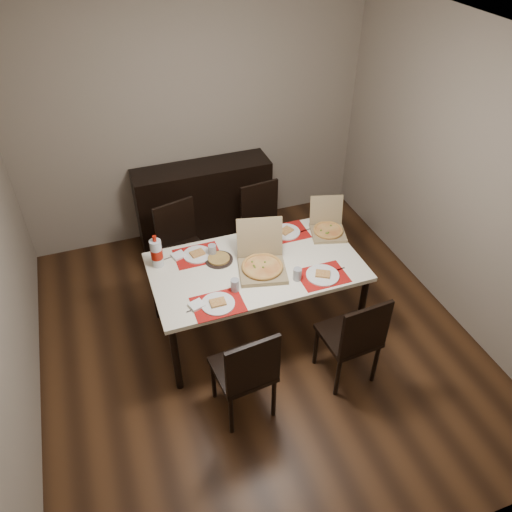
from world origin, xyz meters
name	(u,v)px	position (x,y,z in m)	size (l,w,h in m)	color
ground	(257,341)	(0.00, 0.00, -0.01)	(3.80, 4.00, 0.02)	#422614
room_walls	(239,149)	(0.00, 0.43, 1.73)	(3.84, 4.02, 2.62)	gray
sideboard	(204,202)	(0.00, 1.78, 0.45)	(1.50, 0.40, 0.90)	black
dining_table	(256,271)	(0.05, 0.18, 0.68)	(1.80, 1.00, 0.75)	#F5ECCE
chair_near_left	(247,371)	(-0.33, -0.69, 0.51)	(0.46, 0.46, 0.93)	black
chair_near_right	(354,337)	(0.58, -0.65, 0.51)	(0.45, 0.45, 0.93)	black
chair_far_left	(182,244)	(-0.43, 1.01, 0.51)	(0.51, 0.51, 0.93)	black
chair_far_right	(264,224)	(0.46, 1.06, 0.51)	(0.47, 0.47, 0.93)	black
setting_near_left	(220,299)	(-0.37, -0.15, 0.77)	(0.47, 0.30, 0.11)	#AF0D0B
setting_near_right	(316,275)	(0.47, -0.13, 0.77)	(0.48, 0.30, 0.11)	#AF0D0B
setting_far_left	(199,254)	(-0.37, 0.48, 0.77)	(0.49, 0.30, 0.11)	#AF0D0B
setting_far_right	(282,232)	(0.44, 0.53, 0.77)	(0.51, 0.30, 0.11)	#AF0D0B
napkin_loose	(254,263)	(0.04, 0.21, 0.76)	(0.12, 0.11, 0.02)	white
pizza_box_center	(262,263)	(0.08, 0.12, 0.81)	(0.48, 0.51, 0.39)	olive
pizza_box_right	(328,228)	(0.84, 0.41, 0.80)	(0.39, 0.41, 0.31)	olive
faina_plate	(219,259)	(-0.23, 0.35, 0.76)	(0.25, 0.25, 0.03)	black
dip_bowl	(261,249)	(0.16, 0.36, 0.76)	(0.11, 0.11, 0.03)	white
soda_bottle	(157,253)	(-0.74, 0.47, 0.88)	(0.10, 0.10, 0.31)	silver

